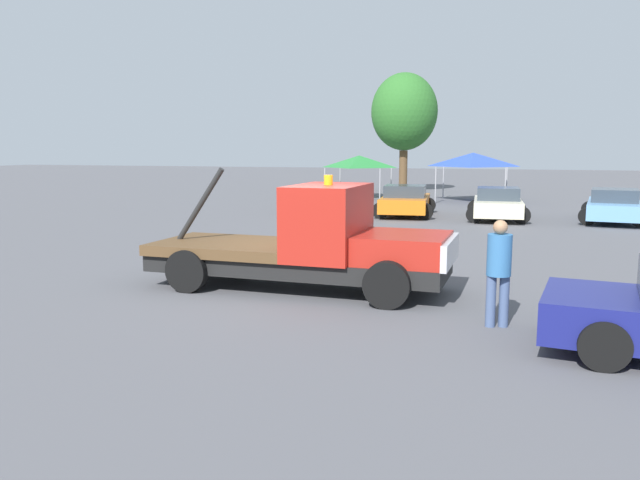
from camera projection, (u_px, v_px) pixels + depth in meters
The scene contains 11 objects.
ground_plane at pixel (297, 288), 13.10m from camera, with size 160.00×160.00×0.00m, color #545459.
tow_truck at pixel (315, 245), 12.84m from camera, with size 6.33×2.40×2.51m.
person_near_truck at pixel (499, 266), 10.14m from camera, with size 0.39×0.39×1.77m.
parked_car_tan at pixel (326, 198), 28.89m from camera, with size 2.73×4.50×1.34m.
parked_car_orange at pixel (405, 201), 27.23m from camera, with size 2.81×4.57×1.34m.
parked_car_cream at pixel (498, 204), 25.69m from camera, with size 2.62×4.38×1.34m.
parked_car_skyblue at pixel (614, 206), 24.78m from camera, with size 2.86×4.94×1.34m.
canopy_tent_green at pixel (359, 162), 36.61m from camera, with size 3.29×3.29×2.51m.
canopy_tent_blue at pixel (473, 160), 34.34m from camera, with size 3.66×3.66×2.69m.
tree_left at pixel (404, 112), 41.89m from camera, with size 4.45×4.45×7.94m.
traffic_cone at pixel (377, 242), 17.95m from camera, with size 0.40×0.40×0.55m.
Camera 1 is at (4.34, -12.06, 2.91)m, focal length 35.00 mm.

